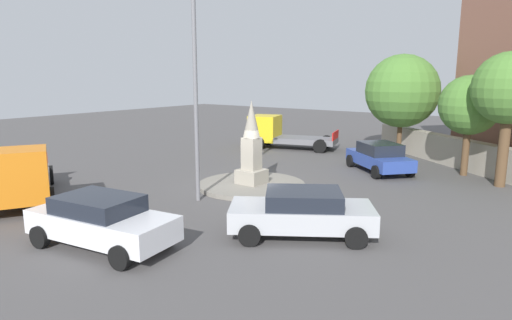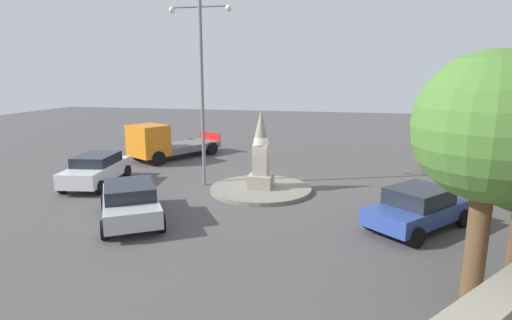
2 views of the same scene
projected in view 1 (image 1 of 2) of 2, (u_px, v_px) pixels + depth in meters
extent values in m
plane|color=#4F4C4C|center=(252.00, 187.00, 19.27)|extent=(80.00, 80.00, 0.00)
cylinder|color=gray|center=(252.00, 185.00, 19.25)|extent=(4.63, 4.63, 0.18)
cube|color=#9E9687|center=(252.00, 176.00, 19.18)|extent=(1.07, 1.07, 0.60)
cube|color=#9E9687|center=(252.00, 154.00, 18.99)|extent=(0.66, 0.66, 1.39)
cone|color=#9E9687|center=(251.00, 119.00, 18.71)|extent=(0.73, 0.73, 1.58)
cylinder|color=slate|center=(195.00, 89.00, 16.43)|extent=(0.16, 0.16, 8.55)
cube|color=silver|center=(102.00, 224.00, 12.44)|extent=(2.36, 4.56, 0.69)
cube|color=#1E232D|center=(98.00, 204.00, 12.38)|extent=(1.92, 2.46, 0.47)
cylinder|color=black|center=(166.00, 235.00, 12.56)|extent=(0.31, 0.67, 0.64)
cylinder|color=black|center=(120.00, 257.00, 11.04)|extent=(0.31, 0.67, 0.64)
cylinder|color=black|center=(89.00, 219.00, 13.96)|extent=(0.31, 0.67, 0.64)
cylinder|color=black|center=(40.00, 237.00, 12.45)|extent=(0.31, 0.67, 0.64)
cube|color=#2D479E|center=(379.00, 160.00, 22.21)|extent=(4.01, 4.22, 0.59)
cube|color=#1E232D|center=(380.00, 148.00, 22.06)|extent=(2.55, 2.58, 0.56)
cylinder|color=black|center=(350.00, 161.00, 23.44)|extent=(0.59, 0.63, 0.64)
cylinder|color=black|center=(381.00, 159.00, 23.82)|extent=(0.59, 0.63, 0.64)
cylinder|color=black|center=(376.00, 172.00, 20.71)|extent=(0.59, 0.63, 0.64)
cylinder|color=black|center=(410.00, 170.00, 21.08)|extent=(0.59, 0.63, 0.64)
cube|color=#B7BABF|center=(301.00, 216.00, 13.32)|extent=(3.86, 4.59, 0.63)
cube|color=#1E232D|center=(304.00, 198.00, 13.21)|extent=(2.63, 2.78, 0.46)
cylinder|color=black|center=(347.00, 217.00, 14.19)|extent=(0.53, 0.66, 0.64)
cylinder|color=black|center=(356.00, 238.00, 12.38)|extent=(0.53, 0.66, 0.64)
cylinder|color=black|center=(254.00, 215.00, 14.38)|extent=(0.53, 0.66, 0.64)
cylinder|color=black|center=(249.00, 235.00, 12.57)|extent=(0.53, 0.66, 0.64)
cube|color=orange|center=(15.00, 176.00, 15.38)|extent=(2.71, 2.59, 1.86)
cube|color=slate|center=(21.00, 179.00, 18.13)|extent=(3.79, 4.56, 0.40)
cube|color=red|center=(23.00, 159.00, 19.82)|extent=(1.80, 1.02, 0.50)
cylinder|color=black|center=(51.00, 199.00, 15.92)|extent=(0.65, 0.87, 0.84)
cylinder|color=black|center=(50.00, 175.00, 19.68)|extent=(0.65, 0.87, 0.84)
cube|color=yellow|center=(265.00, 128.00, 29.72)|extent=(2.45, 2.30, 1.70)
cube|color=slate|center=(306.00, 140.00, 28.89)|extent=(3.03, 4.29, 0.35)
cube|color=red|center=(335.00, 135.00, 28.16)|extent=(1.88, 0.60, 0.50)
cylinder|color=black|center=(258.00, 143.00, 28.99)|extent=(0.50, 0.88, 0.84)
cylinder|color=black|center=(268.00, 139.00, 30.86)|extent=(0.50, 0.88, 0.84)
cylinder|color=black|center=(320.00, 146.00, 27.60)|extent=(0.50, 0.88, 0.84)
cylinder|color=black|center=(326.00, 142.00, 29.47)|extent=(0.50, 0.88, 0.84)
cube|color=#9E9687|center=(478.00, 158.00, 21.93)|extent=(11.42, 13.73, 1.53)
cylinder|color=brown|center=(466.00, 151.00, 21.31)|extent=(0.33, 0.33, 2.41)
sphere|color=#4C7F33|center=(470.00, 105.00, 20.90)|extent=(2.82, 2.82, 2.82)
cylinder|color=brown|center=(503.00, 150.00, 19.08)|extent=(0.44, 0.44, 3.18)
sphere|color=#4C7F33|center=(510.00, 88.00, 18.58)|extent=(3.05, 3.05, 3.05)
cylinder|color=brown|center=(399.00, 136.00, 26.78)|extent=(0.29, 0.29, 2.34)
sphere|color=#4C7F33|center=(402.00, 91.00, 26.27)|extent=(4.33, 4.33, 4.33)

